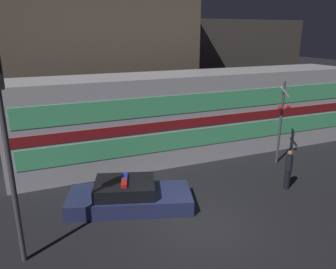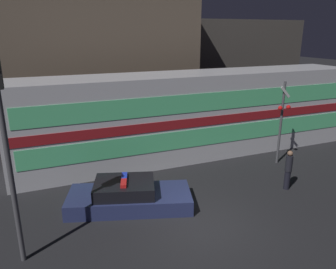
{
  "view_description": "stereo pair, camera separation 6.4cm",
  "coord_description": "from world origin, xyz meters",
  "px_view_note": "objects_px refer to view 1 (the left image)",
  "views": [
    {
      "loc": [
        -4.66,
        -8.22,
        6.11
      ],
      "look_at": [
        0.51,
        4.17,
        1.89
      ],
      "focal_mm": 35.0,
      "sensor_mm": 36.0,
      "label": 1
    },
    {
      "loc": [
        -4.61,
        -8.24,
        6.11
      ],
      "look_at": [
        0.51,
        4.17,
        1.89
      ],
      "focal_mm": 35.0,
      "sensor_mm": 36.0,
      "label": 2
    }
  ],
  "objects_px": {
    "crossing_signal_near": "(282,118)",
    "traffic_light_corner": "(4,129)",
    "police_car": "(129,196)",
    "pedestrian": "(288,169)",
    "train": "(195,114)"
  },
  "relations": [
    {
      "from": "pedestrian",
      "to": "traffic_light_corner",
      "type": "bearing_deg",
      "value": -176.18
    },
    {
      "from": "pedestrian",
      "to": "crossing_signal_near",
      "type": "xyz_separation_m",
      "value": [
        1.52,
        2.35,
        1.39
      ]
    },
    {
      "from": "police_car",
      "to": "pedestrian",
      "type": "xyz_separation_m",
      "value": [
        6.32,
        -1.08,
        0.44
      ]
    },
    {
      "from": "pedestrian",
      "to": "crossing_signal_near",
      "type": "bearing_deg",
      "value": 57.06
    },
    {
      "from": "police_car",
      "to": "traffic_light_corner",
      "type": "xyz_separation_m",
      "value": [
        -3.53,
        -1.73,
        3.44
      ]
    },
    {
      "from": "train",
      "to": "pedestrian",
      "type": "relative_size",
      "value": 10.82
    },
    {
      "from": "traffic_light_corner",
      "to": "train",
      "type": "bearing_deg",
      "value": 34.93
    },
    {
      "from": "pedestrian",
      "to": "crossing_signal_near",
      "type": "distance_m",
      "value": 3.12
    },
    {
      "from": "police_car",
      "to": "pedestrian",
      "type": "height_order",
      "value": "pedestrian"
    },
    {
      "from": "police_car",
      "to": "crossing_signal_near",
      "type": "xyz_separation_m",
      "value": [
        7.84,
        1.27,
        1.82
      ]
    },
    {
      "from": "crossing_signal_near",
      "to": "traffic_light_corner",
      "type": "distance_m",
      "value": 11.87
    },
    {
      "from": "train",
      "to": "crossing_signal_near",
      "type": "relative_size",
      "value": 4.49
    },
    {
      "from": "crossing_signal_near",
      "to": "pedestrian",
      "type": "bearing_deg",
      "value": -122.94
    },
    {
      "from": "crossing_signal_near",
      "to": "traffic_light_corner",
      "type": "relative_size",
      "value": 0.69
    },
    {
      "from": "train",
      "to": "police_car",
      "type": "distance_m",
      "value": 6.45
    }
  ]
}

